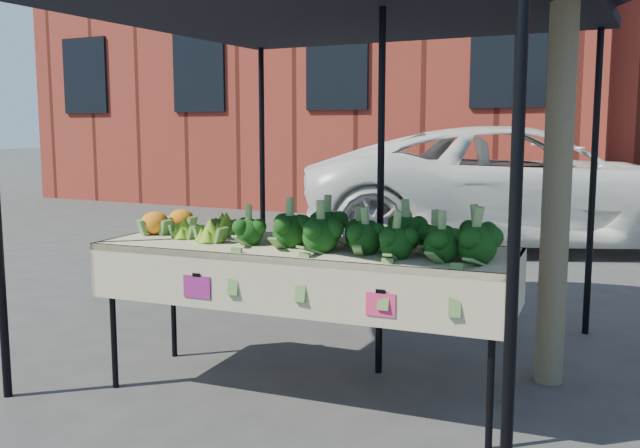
# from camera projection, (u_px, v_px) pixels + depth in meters

# --- Properties ---
(ground) EXTENTS (90.00, 90.00, 0.00)m
(ground) POSITION_uv_depth(u_px,v_px,m) (293.00, 396.00, 4.15)
(ground) COLOR #333336
(table) EXTENTS (2.46, 1.00, 0.90)m
(table) POSITION_uv_depth(u_px,v_px,m) (305.00, 321.00, 4.10)
(table) COLOR beige
(table) RESTS_ON ground
(canopy) EXTENTS (3.16, 3.16, 2.74)m
(canopy) POSITION_uv_depth(u_px,v_px,m) (336.00, 159.00, 4.59)
(canopy) COLOR black
(canopy) RESTS_ON ground
(broccoli_heap) EXTENTS (1.52, 0.55, 0.24)m
(broccoli_heap) POSITION_uv_depth(u_px,v_px,m) (364.00, 228.00, 3.89)
(broccoli_heap) COLOR black
(broccoli_heap) RESTS_ON table
(romanesco_cluster) EXTENTS (0.41, 0.55, 0.18)m
(romanesco_cluster) POSITION_uv_depth(u_px,v_px,m) (213.00, 222.00, 4.35)
(romanesco_cluster) COLOR #80BC29
(romanesco_cluster) RESTS_ON table
(cauliflower_pair) EXTENTS (0.21, 0.41, 0.17)m
(cauliflower_pair) POSITION_uv_depth(u_px,v_px,m) (168.00, 219.00, 4.55)
(cauliflower_pair) COLOR orange
(cauliflower_pair) RESTS_ON table
(vehicle) EXTENTS (2.54, 3.08, 5.77)m
(vehicle) POSITION_uv_depth(u_px,v_px,m) (527.00, 26.00, 9.09)
(vehicle) COLOR white
(vehicle) RESTS_ON ground
(building_left) EXTENTS (12.00, 8.00, 9.00)m
(building_left) POSITION_uv_depth(u_px,v_px,m) (353.00, 2.00, 16.39)
(building_left) COLOR maroon
(building_left) RESTS_ON ground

